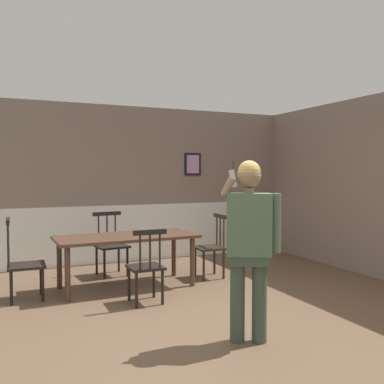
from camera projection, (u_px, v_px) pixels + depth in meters
ground_plane at (201, 326)px, 4.47m from camera, size 7.77×7.77×0.00m
room_back_partition at (118, 187)px, 7.64m from camera, size 6.71×0.17×2.80m
dining_table at (127, 241)px, 5.95m from camera, size 1.95×0.93×0.73m
chair_near_window at (111, 244)px, 6.69m from camera, size 0.51×0.51×0.98m
chair_by_doorway at (211, 247)px, 6.54m from camera, size 0.43×0.43×0.97m
chair_at_table_head at (146, 266)px, 5.22m from camera, size 0.41×0.41×0.93m
chair_opposite_corner at (23, 262)px, 5.37m from camera, size 0.46×0.46×1.04m
person_figure at (250, 237)px, 4.01m from camera, size 0.53×0.40×1.72m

